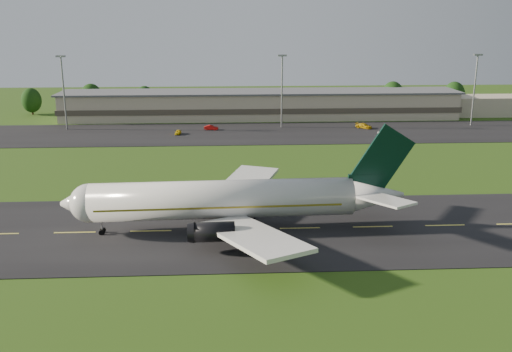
{
  "coord_description": "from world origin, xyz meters",
  "views": [
    {
      "loc": [
        -10.77,
        -78.97,
        30.44
      ],
      "look_at": [
        -6.1,
        8.0,
        6.0
      ],
      "focal_mm": 40.0,
      "sensor_mm": 36.0,
      "label": 1
    }
  ],
  "objects_px": {
    "terminal": "(281,105)",
    "service_vehicle_c": "(382,134)",
    "service_vehicle_d": "(364,126)",
    "airliner": "(229,200)",
    "light_mast_centre": "(282,82)",
    "service_vehicle_b": "(211,128)",
    "light_mast_east": "(475,81)",
    "service_vehicle_a": "(178,132)",
    "light_mast_west": "(63,84)"
  },
  "relations": [
    {
      "from": "light_mast_west",
      "to": "service_vehicle_d",
      "type": "bearing_deg",
      "value": -2.04
    },
    {
      "from": "terminal",
      "to": "light_mast_east",
      "type": "relative_size",
      "value": 7.13
    },
    {
      "from": "airliner",
      "to": "light_mast_west",
      "type": "distance_m",
      "value": 91.85
    },
    {
      "from": "terminal",
      "to": "service_vehicle_b",
      "type": "height_order",
      "value": "terminal"
    },
    {
      "from": "airliner",
      "to": "service_vehicle_c",
      "type": "height_order",
      "value": "airliner"
    },
    {
      "from": "terminal",
      "to": "service_vehicle_d",
      "type": "relative_size",
      "value": 30.04
    },
    {
      "from": "service_vehicle_b",
      "to": "light_mast_east",
      "type": "bearing_deg",
      "value": -77.34
    },
    {
      "from": "light_mast_centre",
      "to": "service_vehicle_d",
      "type": "relative_size",
      "value": 4.22
    },
    {
      "from": "light_mast_west",
      "to": "service_vehicle_a",
      "type": "distance_m",
      "value": 34.81
    },
    {
      "from": "service_vehicle_b",
      "to": "airliner",
      "type": "bearing_deg",
      "value": -166.44
    },
    {
      "from": "airliner",
      "to": "terminal",
      "type": "distance_m",
      "value": 97.64
    },
    {
      "from": "terminal",
      "to": "service_vehicle_c",
      "type": "relative_size",
      "value": 34.69
    },
    {
      "from": "service_vehicle_d",
      "to": "airliner",
      "type": "bearing_deg",
      "value": -166.98
    },
    {
      "from": "airliner",
      "to": "light_mast_centre",
      "type": "bearing_deg",
      "value": 76.94
    },
    {
      "from": "terminal",
      "to": "service_vehicle_c",
      "type": "xyz_separation_m",
      "value": [
        23.75,
        -30.03,
        -3.31
      ]
    },
    {
      "from": "service_vehicle_c",
      "to": "service_vehicle_d",
      "type": "bearing_deg",
      "value": 110.51
    },
    {
      "from": "service_vehicle_a",
      "to": "service_vehicle_b",
      "type": "xyz_separation_m",
      "value": [
        8.71,
        5.79,
        0.05
      ]
    },
    {
      "from": "service_vehicle_c",
      "to": "light_mast_west",
      "type": "bearing_deg",
      "value": -179.99
    },
    {
      "from": "light_mast_west",
      "to": "service_vehicle_a",
      "type": "height_order",
      "value": "light_mast_west"
    },
    {
      "from": "airliner",
      "to": "light_mast_centre",
      "type": "xyz_separation_m",
      "value": [
        15.54,
        79.97,
        8.08
      ]
    },
    {
      "from": "terminal",
      "to": "light_mast_east",
      "type": "distance_m",
      "value": 56.67
    },
    {
      "from": "service_vehicle_d",
      "to": "light_mast_centre",
      "type": "bearing_deg",
      "value": 122.28
    },
    {
      "from": "light_mast_east",
      "to": "service_vehicle_b",
      "type": "relative_size",
      "value": 5.27
    },
    {
      "from": "light_mast_centre",
      "to": "service_vehicle_c",
      "type": "height_order",
      "value": "light_mast_centre"
    },
    {
      "from": "airliner",
      "to": "service_vehicle_b",
      "type": "bearing_deg",
      "value": 91.13
    },
    {
      "from": "service_vehicle_d",
      "to": "service_vehicle_a",
      "type": "bearing_deg",
      "value": 136.06
    },
    {
      "from": "service_vehicle_b",
      "to": "service_vehicle_d",
      "type": "xyz_separation_m",
      "value": [
        42.82,
        0.05,
        0.06
      ]
    },
    {
      "from": "light_mast_west",
      "to": "service_vehicle_c",
      "type": "distance_m",
      "value": 87.11
    },
    {
      "from": "light_mast_centre",
      "to": "service_vehicle_d",
      "type": "bearing_deg",
      "value": -7.31
    },
    {
      "from": "light_mast_east",
      "to": "airliner",
      "type": "bearing_deg",
      "value": -131.42
    },
    {
      "from": "light_mast_west",
      "to": "light_mast_centre",
      "type": "relative_size",
      "value": 1.0
    },
    {
      "from": "airliner",
      "to": "light_mast_centre",
      "type": "distance_m",
      "value": 81.87
    },
    {
      "from": "terminal",
      "to": "service_vehicle_c",
      "type": "distance_m",
      "value": 38.43
    },
    {
      "from": "airliner",
      "to": "service_vehicle_d",
      "type": "height_order",
      "value": "airliner"
    },
    {
      "from": "airliner",
      "to": "service_vehicle_c",
      "type": "bearing_deg",
      "value": 56.32
    },
    {
      "from": "light_mast_centre",
      "to": "light_mast_east",
      "type": "relative_size",
      "value": 1.0
    },
    {
      "from": "light_mast_east",
      "to": "service_vehicle_a",
      "type": "xyz_separation_m",
      "value": [
        -83.55,
        -8.79,
        -12.05
      ]
    },
    {
      "from": "light_mast_west",
      "to": "light_mast_east",
      "type": "bearing_deg",
      "value": 0.0
    },
    {
      "from": "service_vehicle_d",
      "to": "terminal",
      "type": "bearing_deg",
      "value": 88.04
    },
    {
      "from": "terminal",
      "to": "service_vehicle_a",
      "type": "relative_size",
      "value": 41.92
    },
    {
      "from": "light_mast_west",
      "to": "service_vehicle_b",
      "type": "distance_m",
      "value": 42.03
    },
    {
      "from": "airliner",
      "to": "service_vehicle_b",
      "type": "distance_m",
      "value": 77.19
    },
    {
      "from": "light_mast_centre",
      "to": "service_vehicle_a",
      "type": "xyz_separation_m",
      "value": [
        -28.55,
        -8.79,
        -12.05
      ]
    },
    {
      "from": "airliner",
      "to": "service_vehicle_c",
      "type": "xyz_separation_m",
      "value": [
        40.7,
        66.12,
        -3.98
      ]
    },
    {
      "from": "terminal",
      "to": "light_mast_west",
      "type": "relative_size",
      "value": 7.13
    },
    {
      "from": "light_mast_centre",
      "to": "service_vehicle_c",
      "type": "relative_size",
      "value": 4.87
    },
    {
      "from": "airliner",
      "to": "service_vehicle_d",
      "type": "distance_m",
      "value": 86.21
    },
    {
      "from": "terminal",
      "to": "light_mast_west",
      "type": "distance_m",
      "value": 64.1
    },
    {
      "from": "service_vehicle_a",
      "to": "airliner",
      "type": "bearing_deg",
      "value": -74.4
    },
    {
      "from": "light_mast_east",
      "to": "light_mast_west",
      "type": "bearing_deg",
      "value": 180.0
    }
  ]
}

